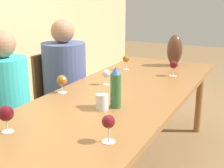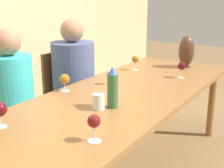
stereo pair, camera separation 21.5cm
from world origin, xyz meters
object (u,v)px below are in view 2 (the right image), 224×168
object	(u,v)px
chair_near	(9,118)
chair_far	(69,94)
vase	(186,51)
wine_glass_0	(135,60)
wine_glass_2	(65,80)
water_bottle	(113,88)
wine_glass_4	(182,66)
water_tumbler	(98,101)
person_near	(14,102)
wine_glass_5	(94,122)
person_far	(75,81)
wine_glass_3	(110,74)

from	to	relation	value
chair_near	chair_far	world-z (taller)	same
vase	wine_glass_0	bearing A→B (deg)	135.79
wine_glass_0	wine_glass_2	xyz separation A→B (m)	(-0.87, 0.12, -0.01)
vase	chair_far	size ratio (longest dim) A/B	0.35
water_bottle	wine_glass_4	size ratio (longest dim) A/B	1.91
wine_glass_2	wine_glass_4	xyz separation A→B (m)	(0.84, -0.59, 0.01)
chair_far	vase	bearing A→B (deg)	-50.55
vase	wine_glass_0	size ratio (longest dim) A/B	2.24
water_tumbler	vase	xyz separation A→B (m)	(1.42, -0.06, 0.11)
person_near	water_tumbler	bearing A→B (deg)	-86.93
vase	wine_glass_2	size ratio (longest dim) A/B	2.37
water_bottle	person_near	xyz separation A→B (m)	(-0.11, 0.81, -0.21)
water_bottle	vase	xyz separation A→B (m)	(1.34, 0.00, 0.03)
water_bottle	chair_near	size ratio (longest dim) A/B	0.30
wine_glass_0	wine_glass_5	bearing A→B (deg)	-158.93
wine_glass_4	water_bottle	bearing A→B (deg)	173.57
wine_glass_4	person_far	bearing A→B (deg)	109.70
water_bottle	chair_far	distance (m)	1.14
vase	wine_glass_4	world-z (taller)	vase
wine_glass_2	wine_glass_5	world-z (taller)	wine_glass_5
water_bottle	wine_glass_5	world-z (taller)	water_bottle
water_tumbler	wine_glass_2	xyz separation A→B (m)	(0.17, 0.43, 0.04)
wine_glass_5	chair_near	world-z (taller)	chair_near
wine_glass_0	wine_glass_2	size ratio (longest dim) A/B	1.06
person_far	wine_glass_4	bearing A→B (deg)	-70.30
water_bottle	person_far	size ratio (longest dim) A/B	0.22
wine_glass_3	person_near	size ratio (longest dim) A/B	0.10
vase	wine_glass_0	distance (m)	0.52
water_bottle	wine_glass_2	world-z (taller)	water_bottle
water_tumbler	wine_glass_0	size ratio (longest dim) A/B	0.73
vase	wine_glass_5	xyz separation A→B (m)	(-1.80, -0.19, -0.06)
water_tumbler	wine_glass_2	bearing A→B (deg)	67.95
person_far	person_near	bearing A→B (deg)	179.74
wine_glass_2	wine_glass_3	bearing A→B (deg)	-30.28
vase	wine_glass_4	xyz separation A→B (m)	(-0.41, -0.11, -0.06)
vase	wine_glass_5	distance (m)	1.81
water_bottle	wine_glass_3	xyz separation A→B (m)	(0.43, 0.30, -0.04)
wine_glass_2	person_far	distance (m)	0.63
chair_near	chair_far	bearing A→B (deg)	0.00
wine_glass_5	vase	bearing A→B (deg)	5.90
water_tumbler	wine_glass_5	xyz separation A→B (m)	(-0.38, -0.24, 0.05)
wine_glass_2	person_far	world-z (taller)	person_far
chair_near	person_far	bearing A→B (deg)	-6.67
water_tumbler	wine_glass_4	bearing A→B (deg)	-9.23
wine_glass_3	chair_far	size ratio (longest dim) A/B	0.14
water_tumbler	vase	distance (m)	1.42
chair_near	person_near	world-z (taller)	person_near
wine_glass_3	vase	bearing A→B (deg)	-17.75
water_tumbler	wine_glass_4	world-z (taller)	wine_glass_4
wine_glass_2	wine_glass_5	bearing A→B (deg)	-129.54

